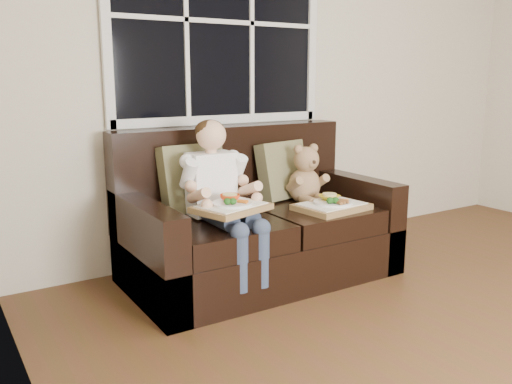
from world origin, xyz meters
TOP-DOWN VIEW (x-y plane):
  - window_back at (-0.74, 2.48)m, footprint 1.62×0.04m
  - loveseat at (-0.74, 2.02)m, footprint 1.70×0.92m
  - pillow_left at (-1.10, 2.17)m, footprint 0.44×0.22m
  - pillow_right at (-0.42, 2.17)m, footprint 0.43×0.26m
  - child at (-1.06, 1.90)m, footprint 0.40×0.60m
  - teddy_bear at (-0.34, 2.01)m, footprint 0.25×0.31m
  - tray_left at (-1.09, 1.71)m, footprint 0.46×0.40m
  - tray_right at (-0.34, 1.73)m, footprint 0.47×0.38m

SIDE VIEW (x-z plane):
  - loveseat at x=-0.74m, z-range -0.17..0.79m
  - tray_right at x=-0.34m, z-range 0.43..0.53m
  - tray_left at x=-1.09m, z-range 0.53..0.62m
  - teddy_bear at x=-0.34m, z-range 0.41..0.82m
  - pillow_right at x=-0.42m, z-range 0.44..0.85m
  - child at x=-1.06m, z-range 0.20..1.11m
  - pillow_left at x=-1.10m, z-range 0.44..0.88m
  - window_back at x=-0.74m, z-range 0.96..2.33m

